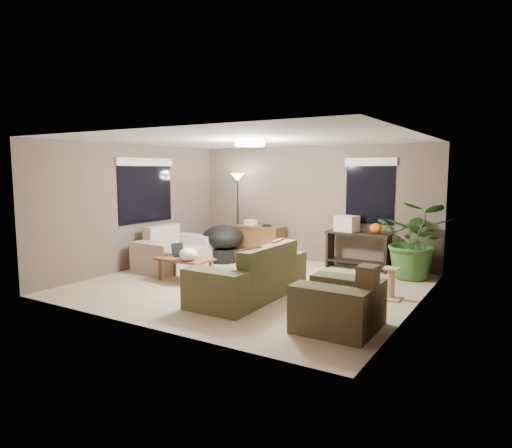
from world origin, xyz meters
The scene contains 20 objects.
room_shell centered at (0.00, 0.00, 1.25)m, with size 5.50×5.50×5.50m.
main_sofa centered at (0.42, -0.62, 0.29)m, with size 0.95×2.20×0.85m.
throw_pillows centered at (0.67, -0.62, 0.65)m, with size 0.34×1.39×0.47m.
loveseat centered at (-2.11, 0.40, 0.30)m, with size 0.90×1.60×0.85m.
armchair centered at (2.13, -1.25, 0.30)m, with size 0.95×1.00×0.85m.
coffee_table centered at (-1.15, -0.36, 0.36)m, with size 1.00×0.55×0.42m.
laptop centered at (-1.32, -0.26, 0.48)m, with size 0.42×0.33×0.24m.
plastic_bag centered at (-0.95, -0.51, 0.53)m, with size 0.33×0.29×0.23m, color white.
desk centered at (-1.05, 2.09, 0.38)m, with size 1.10×0.50×0.75m.
desk_papers centered at (-1.20, 2.08, 0.80)m, with size 0.73×0.33×0.12m.
console_table centered at (1.18, 2.21, 0.44)m, with size 1.30×0.40×0.75m.
pumpkin centered at (1.53, 2.21, 0.85)m, with size 0.25×0.25×0.20m, color orange.
cardboard_box centered at (0.93, 2.21, 0.91)m, with size 0.43×0.32×0.32m, color beige.
papasan_chair centered at (-1.56, 1.39, 0.47)m, with size 1.06×1.06×0.80m.
floor_lamp centered at (-1.64, 2.09, 1.60)m, with size 0.32×0.32×1.91m.
ceiling_fixture centered at (0.00, 0.00, 2.44)m, with size 0.50×0.50×0.10m, color white.
houseplant centered at (2.34, 1.97, 0.56)m, with size 1.29×1.43×1.12m, color #2D5923.
cat_scratching_post centered at (2.33, 0.40, 0.21)m, with size 0.32×0.32×0.50m.
window_left centered at (-2.73, 0.30, 1.78)m, with size 0.05×1.56×1.33m.
window_back centered at (1.30, 2.48, 1.79)m, with size 1.06×0.05×1.33m.
Camera 1 is at (4.13, -6.56, 2.01)m, focal length 32.00 mm.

